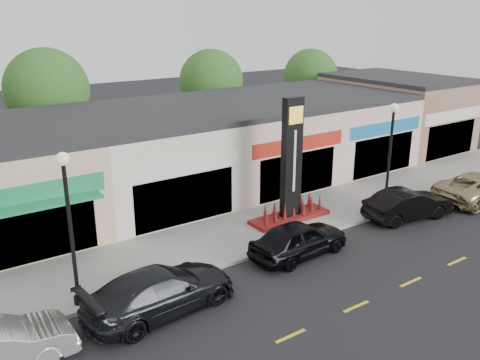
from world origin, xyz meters
The scene contains 17 objects.
ground centered at (0.00, 0.00, 0.00)m, with size 120.00×120.00×0.00m, color black.
sidewalk centered at (0.00, 4.35, 0.07)m, with size 52.00×4.30×0.15m, color gray.
curb centered at (0.00, 2.10, 0.07)m, with size 52.00×0.20×0.15m, color gray.
shop_beige centered at (-8.50, 11.46, 2.40)m, with size 7.00×10.85×4.80m.
shop_cream centered at (-1.50, 11.47, 2.40)m, with size 7.00×10.01×4.80m.
shop_pink_w centered at (5.50, 11.47, 2.40)m, with size 7.00×10.01×4.80m.
shop_pink_e centered at (12.50, 11.47, 2.40)m, with size 7.00×10.01×4.80m.
shop_tan centered at (19.50, 11.48, 2.65)m, with size 7.00×10.01×5.30m.
tree_rear_west centered at (-4.00, 19.50, 5.22)m, with size 5.20×5.20×7.83m.
tree_rear_mid centered at (8.00, 19.50, 4.88)m, with size 4.80×4.80×7.29m.
tree_rear_east centered at (18.00, 19.50, 4.63)m, with size 4.60×4.60×6.94m.
lamp_west_near centered at (-8.00, 2.50, 3.48)m, with size 0.44×0.44×5.47m.
lamp_east_near centered at (8.00, 2.50, 3.48)m, with size 0.44×0.44×5.47m.
pylon_sign centered at (3.00, 4.20, 2.27)m, with size 4.20×1.30×6.00m.
car_dark_sedan centered at (-5.74, 0.64, 0.80)m, with size 5.48×2.23×1.59m, color black.
car_black_sedan centered at (0.92, 1.16, 0.77)m, with size 4.55×1.83×1.55m, color black.
car_black_conv centered at (8.08, 1.15, 0.76)m, with size 4.61×1.61×1.52m, color black.
Camera 1 is at (-12.19, -13.43, 9.80)m, focal length 38.00 mm.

